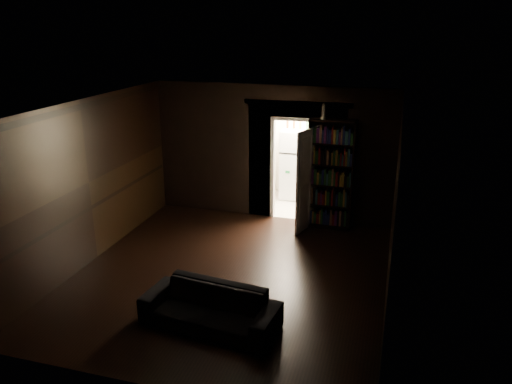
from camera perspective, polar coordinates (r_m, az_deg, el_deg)
ground at (r=8.38m, az=-3.00°, el=-9.53°), size 5.50×5.50×0.00m
room_walls at (r=8.69m, az=-0.96°, el=3.57°), size 5.02×5.61×2.84m
kitchen_alcove at (r=11.33m, az=5.69°, el=4.69°), size 2.20×1.80×2.60m
sofa at (r=7.00m, az=-5.28°, el=-12.38°), size 1.97×1.02×0.73m
bookshelf at (r=9.99m, az=8.49°, el=1.95°), size 0.95×0.50×2.20m
refrigerator at (r=11.70m, az=4.80°, el=3.22°), size 0.89×0.85×1.65m
door at (r=9.86m, az=5.92°, el=1.37°), size 0.31×0.82×2.05m
figurine at (r=9.75m, az=7.71°, el=9.11°), size 0.11×0.11×0.30m
bottles at (r=11.51m, az=4.73°, el=7.81°), size 0.61×0.14×0.24m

